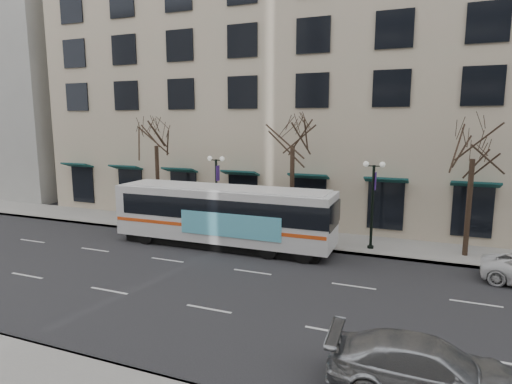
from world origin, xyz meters
The scene contains 11 objects.
ground centered at (0.00, 0.00, 0.00)m, with size 160.00×160.00×0.00m, color black.
sidewalk_far centered at (5.00, 9.00, 0.07)m, with size 80.00×4.00×0.15m, color gray.
building_hotel centered at (-2.00, 21.00, 12.00)m, with size 40.00×20.00×24.00m, color #C4AE96.
building_far_upblock centered at (-38.00, 21.00, 14.00)m, with size 28.00×20.00×28.00m, color #999993.
tree_far_left centered at (-10.00, 8.80, 6.70)m, with size 3.60×3.60×8.34m.
tree_far_mid centered at (0.00, 8.80, 6.91)m, with size 3.60×3.60×8.55m.
tree_far_right centered at (10.00, 8.80, 6.42)m, with size 3.60×3.60×8.06m.
lamp_post_left centered at (-4.99, 8.20, 2.94)m, with size 1.22×0.45×5.21m.
lamp_post_right centered at (5.01, 8.20, 2.94)m, with size 1.22×0.45×5.21m.
city_bus centered at (-3.26, 5.80, 1.98)m, with size 13.39×3.05×3.62m.
silver_car centered at (8.14, -4.93, 0.79)m, with size 2.20×5.42×1.57m, color #979A9E.
Camera 1 is at (7.80, -16.56, 7.42)m, focal length 30.00 mm.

